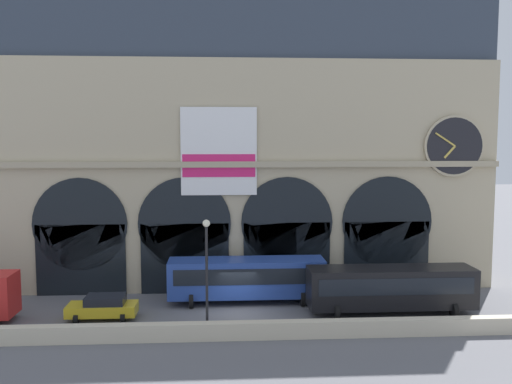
% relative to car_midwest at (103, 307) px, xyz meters
% --- Properties ---
extents(ground_plane, '(200.00, 200.00, 0.00)m').
position_rel_car_midwest_xyz_m(ground_plane, '(8.73, 0.75, -0.80)').
color(ground_plane, slate).
extents(quay_parapet_wall, '(90.00, 0.70, 1.01)m').
position_rel_car_midwest_xyz_m(quay_parapet_wall, '(8.73, -4.09, -0.30)').
color(quay_parapet_wall, beige).
rests_on(quay_parapet_wall, ground).
extents(station_building, '(39.85, 4.72, 22.31)m').
position_rel_car_midwest_xyz_m(station_building, '(8.75, 7.92, 9.96)').
color(station_building, '#BCAD8C').
rests_on(station_building, ground).
extents(car_midwest, '(4.40, 2.22, 1.55)m').
position_rel_car_midwest_xyz_m(car_midwest, '(0.00, 0.00, 0.00)').
color(car_midwest, gold).
rests_on(car_midwest, ground).
extents(bus_center, '(11.00, 3.25, 3.10)m').
position_rel_car_midwest_xyz_m(bus_center, '(9.39, 3.08, 0.98)').
color(bus_center, '#28479E').
rests_on(bus_center, ground).
extents(bus_mideast, '(11.00, 3.25, 3.10)m').
position_rel_car_midwest_xyz_m(bus_mideast, '(18.82, -0.03, 0.98)').
color(bus_mideast, black).
rests_on(bus_mideast, ground).
extents(street_lamp_quayside, '(0.44, 0.44, 6.90)m').
position_rel_car_midwest_xyz_m(street_lamp_quayside, '(6.77, -3.29, 3.61)').
color(street_lamp_quayside, black).
rests_on(street_lamp_quayside, ground).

